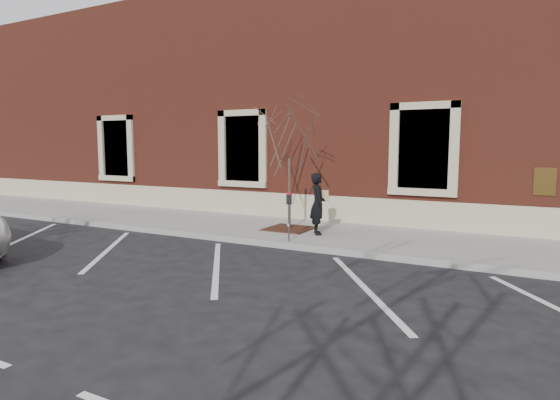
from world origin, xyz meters
The scene contains 9 objects.
ground centered at (0.00, 0.00, 0.00)m, with size 120.00×120.00×0.00m, color #28282B.
sidewalk_near centered at (0.00, 1.75, 0.07)m, with size 40.00×3.50×0.15m, color #9C9B92.
curb_near centered at (0.00, -0.05, 0.07)m, with size 40.00×0.12×0.15m, color #9E9E99.
parking_stripes centered at (0.00, -2.20, 0.00)m, with size 28.00×4.40×0.01m, color silver, non-canonical shape.
building_civic centered at (0.00, 7.74, 4.00)m, with size 40.00×8.62×8.00m.
man centered at (0.75, 1.31, 0.97)m, with size 0.60×0.39×1.64m, color black.
parking_meter centered at (0.51, 0.12, 0.99)m, with size 0.11×0.08×1.21m.
tree_grate centered at (-0.26, 1.64, 0.17)m, with size 1.23×1.23×0.03m, color #431F15.
sapling centered at (-0.26, 1.64, 2.69)m, with size 2.18×2.18×3.63m.
Camera 1 is at (5.69, -9.97, 2.49)m, focal length 30.00 mm.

